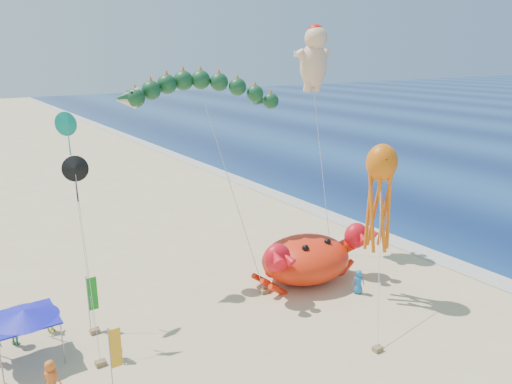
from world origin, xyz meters
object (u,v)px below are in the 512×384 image
(octopus_kite, at_px, (380,190))
(dragon_kite, at_px, (202,96))
(cherub_kite, at_px, (314,57))
(crab_inflatable, at_px, (307,257))
(canopy_blue, at_px, (24,315))

(octopus_kite, bearing_deg, dragon_kite, 126.26)
(cherub_kite, bearing_deg, dragon_kite, 177.43)
(crab_inflatable, relative_size, dragon_kite, 0.64)
(cherub_kite, bearing_deg, crab_inflatable, -130.91)
(crab_inflatable, relative_size, canopy_blue, 2.59)
(crab_inflatable, relative_size, octopus_kite, 0.88)
(octopus_kite, relative_size, canopy_blue, 2.95)
(cherub_kite, bearing_deg, canopy_blue, -168.85)
(crab_inflatable, relative_size, cherub_kite, 0.51)
(crab_inflatable, distance_m, cherub_kite, 14.33)
(canopy_blue, bearing_deg, cherub_kite, 11.15)
(cherub_kite, xyz_separation_m, canopy_blue, (-21.42, -4.22, -11.91))
(crab_inflatable, distance_m, octopus_kite, 6.87)
(octopus_kite, height_order, canopy_blue, octopus_kite)
(octopus_kite, xyz_separation_m, canopy_blue, (-19.29, 4.66, -4.39))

